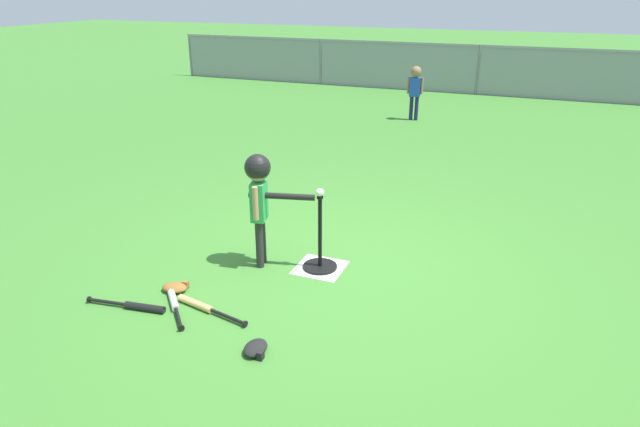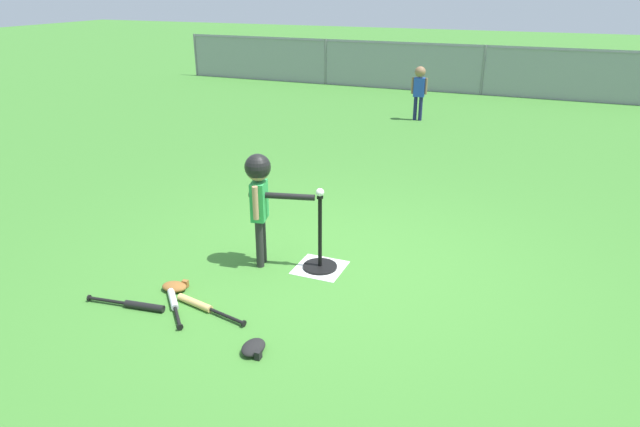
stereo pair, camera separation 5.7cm
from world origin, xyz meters
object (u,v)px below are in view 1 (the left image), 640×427
spare_bat_wood (202,306)px  glove_by_plate (256,348)px  batting_tee (320,257)px  baseball_on_tee (320,192)px  fielder_deep_right (415,86)px  glove_near_bats (175,287)px  spare_bat_silver (174,304)px  spare_bat_black (137,306)px  batter_child (260,188)px

spare_bat_wood → glove_by_plate: (0.67, -0.35, 0.01)m
batting_tee → baseball_on_tee: 0.64m
fielder_deep_right → glove_near_bats: 7.28m
baseball_on_tee → spare_bat_silver: 1.56m
batting_tee → spare_bat_silver: 1.38m
spare_bat_silver → spare_bat_black: bearing=-151.9°
spare_bat_wood → spare_bat_black: 0.53m
batter_child → fielder_deep_right: (-0.05, 6.51, -0.11)m
batter_child → fielder_deep_right: 6.51m
fielder_deep_right → spare_bat_wood: size_ratio=1.44×
baseball_on_tee → batter_child: 0.55m
batting_tee → batter_child: batter_child is taller
spare_bat_silver → spare_bat_wood: bearing=13.1°
baseball_on_tee → batter_child: bearing=-166.2°
batting_tee → baseball_on_tee: (0.00, 0.00, 0.64)m
batter_child → spare_bat_black: 1.44m
batter_child → spare_bat_black: size_ratio=1.54×
batting_tee → batter_child: size_ratio=0.66×
spare_bat_black → batting_tee: bearing=47.5°
spare_bat_wood → spare_bat_black: size_ratio=1.02×
spare_bat_wood → spare_bat_black: same height
fielder_deep_right → spare_bat_wood: bearing=-90.4°
baseball_on_tee → spare_bat_black: size_ratio=0.11×
baseball_on_tee → batter_child: size_ratio=0.07×
spare_bat_silver → spare_bat_black: same height
batting_tee → glove_by_plate: size_ratio=3.19×
batting_tee → spare_bat_silver: batting_tee is taller
fielder_deep_right → glove_near_bats: (-0.43, -7.24, -0.62)m
glove_near_bats → fielder_deep_right: bearing=86.6°
baseball_on_tee → glove_near_bats: baseball_on_tee is taller
spare_bat_wood → glove_by_plate: size_ratio=3.19×
spare_bat_silver → spare_bat_black: (-0.26, -0.14, -0.00)m
fielder_deep_right → glove_by_plate: 7.81m
glove_near_bats → spare_bat_silver: bearing=-56.1°
baseball_on_tee → spare_bat_silver: bearing=-128.4°
batting_tee → glove_near_bats: (-1.01, -0.86, -0.08)m
fielder_deep_right → glove_near_bats: bearing=-93.4°
glove_by_plate → glove_near_bats: same height
spare_bat_silver → glove_near_bats: (-0.15, 0.22, 0.01)m
fielder_deep_right → spare_bat_silver: (-0.28, -7.46, -0.63)m
glove_by_plate → glove_near_bats: (-1.05, 0.52, 0.00)m
batting_tee → fielder_deep_right: size_ratio=0.70×
batter_child → glove_by_plate: bearing=-65.0°
glove_near_bats → glove_by_plate: bearing=-26.1°
batting_tee → spare_bat_wood: size_ratio=1.00×
spare_bat_wood → glove_near_bats: (-0.38, 0.17, 0.01)m
batting_tee → spare_bat_silver: size_ratio=1.54×
baseball_on_tee → fielder_deep_right: fielder_deep_right is taller
baseball_on_tee → glove_near_bats: size_ratio=0.31×
batting_tee → glove_near_bats: size_ratio=3.02×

